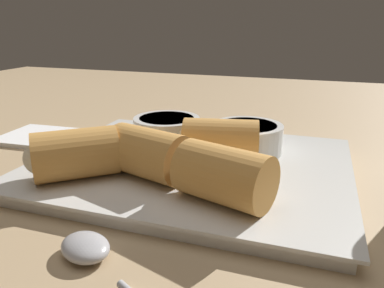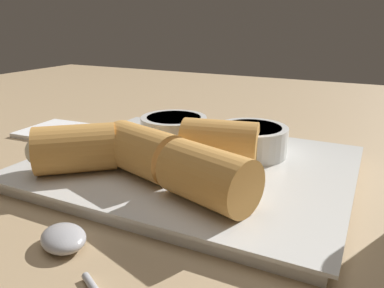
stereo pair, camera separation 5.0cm
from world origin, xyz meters
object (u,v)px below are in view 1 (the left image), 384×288
object	(u,v)px
dipping_bowl_far	(167,129)
napkin	(41,137)
spoon	(93,255)
dipping_bowl_near	(247,137)
serving_plate	(192,167)

from	to	relation	value
dipping_bowl_far	napkin	world-z (taller)	dipping_bowl_far
dipping_bowl_far	spoon	size ratio (longest dim) A/B	0.53
dipping_bowl_near	napkin	bearing A→B (deg)	179.67
serving_plate	napkin	bearing A→B (deg)	168.19
serving_plate	napkin	xyz separation A→B (cm)	(-23.90, 5.00, -0.46)
dipping_bowl_far	napkin	xyz separation A→B (cm)	(-19.05, 0.20, -2.93)
serving_plate	spoon	size ratio (longest dim) A/B	2.14
serving_plate	dipping_bowl_near	world-z (taller)	dipping_bowl_near
spoon	dipping_bowl_far	bearing A→B (deg)	99.18
spoon	napkin	xyz separation A→B (cm)	(-22.56, 21.92, -0.35)
dipping_bowl_far	spoon	xyz separation A→B (cm)	(3.51, -21.72, -2.59)
serving_plate	spoon	world-z (taller)	same
dipping_bowl_near	dipping_bowl_far	distance (cm)	9.77
serving_plate	spoon	bearing A→B (deg)	-94.52
spoon	dipping_bowl_near	bearing A→B (deg)	73.95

